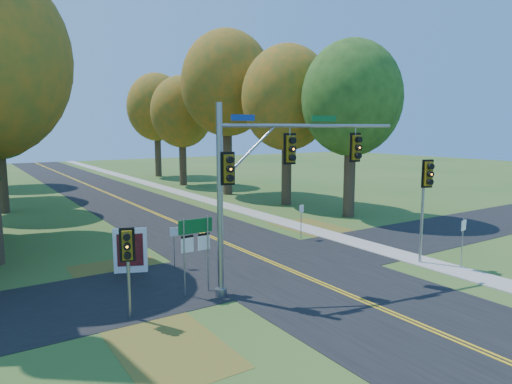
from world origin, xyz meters
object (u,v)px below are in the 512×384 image
traffic_mast (269,172)px  east_signal_pole (426,185)px  route_sign_cluster (196,240)px  info_kiosk (130,251)px

traffic_mast → east_signal_pole: bearing=-0.1°
traffic_mast → route_sign_cluster: traffic_mast is taller
traffic_mast → east_signal_pole: size_ratio=1.61×
route_sign_cluster → info_kiosk: route_sign_cluster is taller
traffic_mast → route_sign_cluster: 3.87m
route_sign_cluster → info_kiosk: bearing=108.4°
info_kiosk → route_sign_cluster: bearing=-48.2°
traffic_mast → info_kiosk: bearing=136.4°
traffic_mast → info_kiosk: (-3.95, 5.13, -3.74)m
route_sign_cluster → info_kiosk: size_ratio=1.50×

